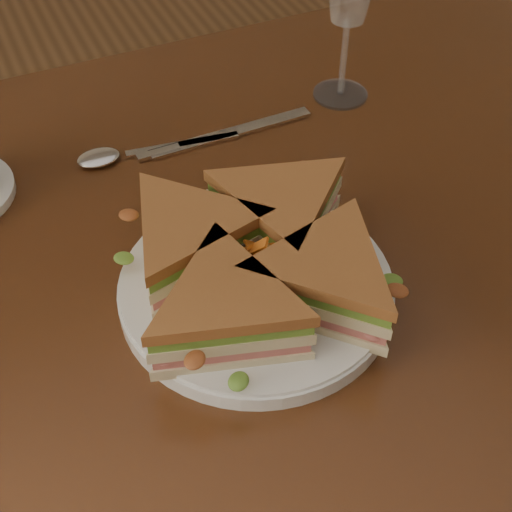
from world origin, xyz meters
The scene contains 6 objects.
table centered at (0.00, 0.00, 0.65)m, with size 1.20×0.80×0.75m.
plate centered at (0.01, -0.07, 0.76)m, with size 0.25×0.25×0.02m, color white.
sandwich_wedges centered at (0.01, -0.07, 0.80)m, with size 0.31×0.31×0.06m.
crisps_mound centered at (0.01, -0.07, 0.79)m, with size 0.09×0.09×0.05m, color orange, non-canonical shape.
spoon centered at (-0.04, 0.18, 0.75)m, with size 0.18×0.04×0.01m.
knife centered at (0.07, 0.17, 0.75)m, with size 0.22×0.02×0.00m.
Camera 1 is at (-0.17, -0.46, 1.24)m, focal length 50.00 mm.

